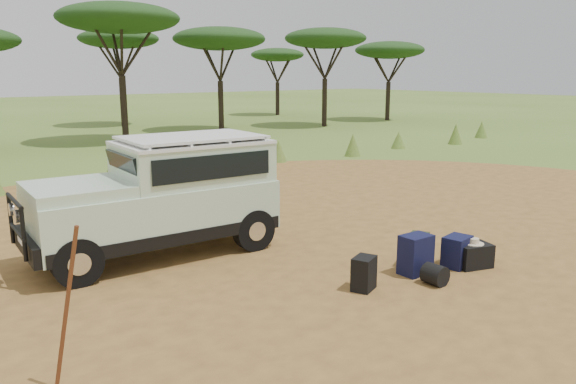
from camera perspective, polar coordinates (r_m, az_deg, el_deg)
ground at (r=9.05m, az=3.40°, el=-7.82°), size 140.00×140.00×0.00m
dirt_clearing at (r=9.05m, az=3.40°, el=-7.79°), size 23.00×23.00×0.01m
grass_fringe at (r=16.33m, az=-16.76°, el=2.16°), size 36.60×1.60×0.90m
acacia_treeline at (r=27.01m, az=-25.02°, el=14.83°), size 46.70×13.20×6.26m
safari_vehicle at (r=9.76m, az=-12.61°, el=-0.69°), size 4.24×1.88×2.01m
walking_staff at (r=5.89m, az=-21.60°, el=-11.10°), size 0.31×0.29×1.70m
backpack_black at (r=8.20m, az=7.71°, el=-8.22°), size 0.44×0.39×0.50m
backpack_navy at (r=8.95m, az=12.84°, el=-6.23°), size 0.49×0.36×0.63m
backpack_olive at (r=9.33m, az=13.06°, el=-5.76°), size 0.47×0.43×0.54m
duffel_navy at (r=9.46m, az=16.77°, el=-5.83°), size 0.50×0.41×0.51m
hard_case at (r=9.54m, az=18.27°, el=-6.15°), size 0.64×0.54×0.39m
stuff_sack at (r=8.63m, az=14.69°, el=-8.13°), size 0.32×0.32×0.31m
safari_hat at (r=9.47m, az=18.36°, el=-4.83°), size 0.32×0.32×0.09m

